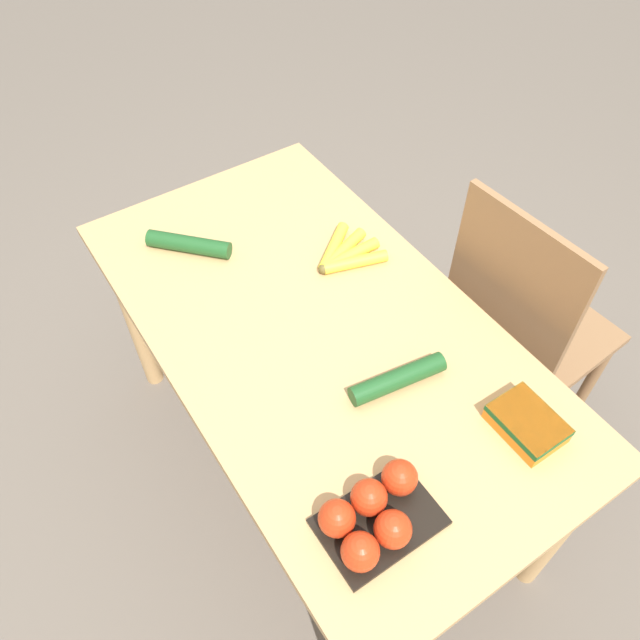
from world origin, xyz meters
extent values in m
plane|color=#665B51|center=(0.00, 0.00, 0.00)|extent=(12.00, 12.00, 0.00)
cube|color=tan|center=(0.00, 0.00, 0.71)|extent=(1.39, 0.75, 0.03)
cylinder|color=tan|center=(-0.63, -0.32, 0.35)|extent=(0.06, 0.06, 0.69)
cylinder|color=tan|center=(-0.63, 0.32, 0.35)|extent=(0.06, 0.06, 0.69)
cylinder|color=tan|center=(0.63, 0.32, 0.35)|extent=(0.06, 0.06, 0.69)
cube|color=#8E6642|center=(0.16, 0.66, 0.45)|extent=(0.44, 0.43, 0.03)
cube|color=#8E6642|center=(0.18, 0.47, 0.71)|extent=(0.39, 0.04, 0.51)
cylinder|color=#8E6642|center=(0.33, 0.84, 0.22)|extent=(0.04, 0.04, 0.43)
cylinder|color=#8E6642|center=(-0.03, 0.82, 0.22)|extent=(0.04, 0.04, 0.43)
cylinder|color=#8E6642|center=(0.35, 0.50, 0.22)|extent=(0.04, 0.04, 0.43)
cylinder|color=#8E6642|center=(0.00, 0.48, 0.22)|extent=(0.04, 0.04, 0.43)
sphere|color=brown|center=(-0.15, 0.11, 0.74)|extent=(0.03, 0.03, 0.03)
cylinder|color=yellow|center=(-0.13, 0.20, 0.74)|extent=(0.08, 0.18, 0.03)
cylinder|color=yellow|center=(-0.15, 0.20, 0.74)|extent=(0.04, 0.18, 0.03)
cylinder|color=yellow|center=(-0.18, 0.20, 0.74)|extent=(0.09, 0.18, 0.03)
cylinder|color=yellow|center=(-0.21, 0.18, 0.74)|extent=(0.13, 0.16, 0.03)
cube|color=black|center=(0.47, -0.18, 0.73)|extent=(0.16, 0.24, 0.01)
sphere|color=red|center=(0.44, -0.25, 0.77)|extent=(0.07, 0.07, 0.07)
sphere|color=red|center=(0.51, -0.25, 0.77)|extent=(0.07, 0.07, 0.07)
sphere|color=red|center=(0.44, -0.18, 0.77)|extent=(0.07, 0.07, 0.07)
sphere|color=red|center=(0.51, -0.18, 0.77)|extent=(0.07, 0.07, 0.07)
sphere|color=red|center=(0.44, -0.10, 0.77)|extent=(0.07, 0.07, 0.07)
cube|color=orange|center=(0.48, 0.21, 0.75)|extent=(0.15, 0.11, 0.05)
cube|color=#145123|center=(0.48, 0.21, 0.76)|extent=(0.15, 0.11, 0.02)
cylinder|color=#1E5123|center=(0.24, 0.05, 0.75)|extent=(0.08, 0.24, 0.05)
cylinder|color=#1E5123|center=(-0.43, -0.15, 0.75)|extent=(0.20, 0.19, 0.05)
camera|label=1|loc=(0.81, -0.54, 1.91)|focal=35.00mm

